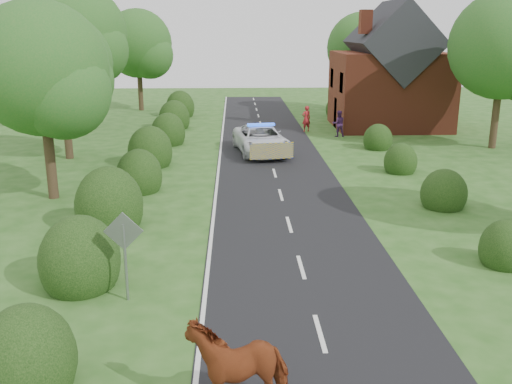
{
  "coord_description": "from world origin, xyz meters",
  "views": [
    {
      "loc": [
        -2.03,
        -12.32,
        7.16
      ],
      "look_at": [
        -1.25,
        8.06,
        1.3
      ],
      "focal_mm": 40.0,
      "sensor_mm": 36.0,
      "label": 1
    }
  ],
  "objects_px": {
    "pedestrian_red": "(306,119)",
    "pedestrian_purple": "(339,124)",
    "road_sign": "(124,243)",
    "cow": "(238,369)",
    "police_van": "(261,140)"
  },
  "relations": [
    {
      "from": "pedestrian_red",
      "to": "pedestrian_purple",
      "type": "distance_m",
      "value": 2.85
    },
    {
      "from": "pedestrian_red",
      "to": "road_sign",
      "type": "bearing_deg",
      "value": 48.94
    },
    {
      "from": "cow",
      "to": "pedestrian_red",
      "type": "relative_size",
      "value": 1.2
    },
    {
      "from": "cow",
      "to": "pedestrian_purple",
      "type": "distance_m",
      "value": 29.7
    },
    {
      "from": "road_sign",
      "to": "cow",
      "type": "distance_m",
      "value": 5.56
    },
    {
      "from": "pedestrian_red",
      "to": "pedestrian_purple",
      "type": "bearing_deg",
      "value": 109.7
    },
    {
      "from": "road_sign",
      "to": "pedestrian_red",
      "type": "xyz_separation_m",
      "value": [
        8.13,
        26.29,
        -0.73
      ]
    },
    {
      "from": "police_van",
      "to": "road_sign",
      "type": "bearing_deg",
      "value": -112.13
    },
    {
      "from": "road_sign",
      "to": "police_van",
      "type": "relative_size",
      "value": 0.41
    },
    {
      "from": "pedestrian_purple",
      "to": "police_van",
      "type": "bearing_deg",
      "value": 40.2
    },
    {
      "from": "road_sign",
      "to": "pedestrian_purple",
      "type": "xyz_separation_m",
      "value": [
        10.1,
        24.23,
        -0.76
      ]
    },
    {
      "from": "road_sign",
      "to": "pedestrian_purple",
      "type": "distance_m",
      "value": 26.26
    },
    {
      "from": "road_sign",
      "to": "police_van",
      "type": "height_order",
      "value": "road_sign"
    },
    {
      "from": "police_van",
      "to": "pedestrian_red",
      "type": "xyz_separation_m",
      "value": [
        3.6,
        7.27,
        0.11
      ]
    },
    {
      "from": "cow",
      "to": "pedestrian_purple",
      "type": "relative_size",
      "value": 1.25
    }
  ]
}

